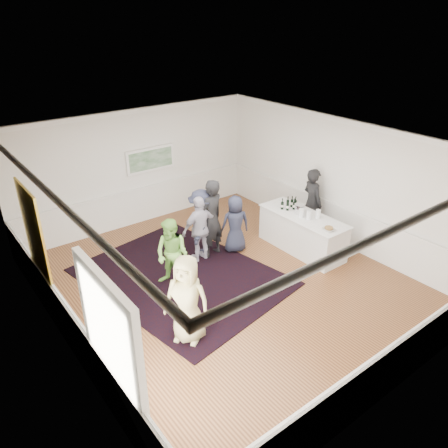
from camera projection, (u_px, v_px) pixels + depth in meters
floor at (227, 283)px, 9.70m from camera, size 8.00×8.00×0.00m
ceiling at (227, 143)px, 8.28m from camera, size 7.00×8.00×0.02m
wall_left at (57, 275)px, 7.09m from camera, size 0.02×8.00×3.20m
wall_right at (338, 182)px, 10.90m from camera, size 0.02×8.00×3.20m
wall_back at (137, 168)px, 11.84m from camera, size 7.00×0.02×3.20m
wall_front at (401, 316)px, 6.14m from camera, size 7.00×0.02×3.20m
wainscoting at (227, 264)px, 9.48m from camera, size 7.00×8.00×1.00m
mirror at (34, 234)px, 7.95m from camera, size 0.05×1.25×1.85m
doorway at (111, 347)px, 5.85m from camera, size 0.10×1.78×2.56m
landscape_painting at (151, 159)px, 11.94m from camera, size 1.44×0.06×0.66m
area_rug at (181, 277)px, 9.93m from camera, size 4.08×4.95×0.02m
serving_table at (302, 232)px, 10.88m from camera, size 0.89×2.33×0.94m
bartender at (312, 203)px, 11.39m from camera, size 0.57×0.76×1.87m
guest_tan at (187, 300)px, 7.72m from camera, size 0.94×1.01×1.73m
guest_green at (172, 254)px, 9.29m from camera, size 0.88×0.96×1.59m
guest_lilac at (200, 229)px, 10.28m from camera, size 0.97×0.43×1.64m
guest_dark_a at (202, 223)px, 10.51m from camera, size 1.22×1.22×1.70m
guest_dark_b at (211, 219)px, 10.40m from camera, size 0.80×0.61×1.97m
guest_navy at (235, 224)px, 10.72m from camera, size 0.84×0.69×1.46m
wine_bottles at (290, 203)px, 10.98m from camera, size 0.42×0.26×0.31m
juice_pitchers at (310, 214)px, 10.47m from camera, size 0.39×0.40×0.24m
ice_bucket at (300, 209)px, 10.71m from camera, size 0.26×0.26×0.25m
nut_bowl at (329, 229)px, 9.94m from camera, size 0.28×0.28×0.08m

